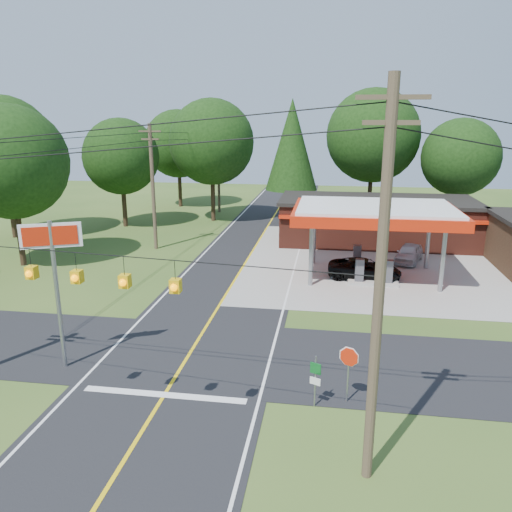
# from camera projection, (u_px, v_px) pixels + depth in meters

# --- Properties ---
(ground) EXTENTS (120.00, 120.00, 0.00)m
(ground) POSITION_uv_depth(u_px,v_px,m) (190.00, 354.00, 22.81)
(ground) COLOR #30501C
(ground) RESTS_ON ground
(main_highway) EXTENTS (8.00, 120.00, 0.02)m
(main_highway) POSITION_uv_depth(u_px,v_px,m) (190.00, 353.00, 22.81)
(main_highway) COLOR black
(main_highway) RESTS_ON ground
(cross_road) EXTENTS (70.00, 7.00, 0.02)m
(cross_road) POSITION_uv_depth(u_px,v_px,m) (190.00, 353.00, 22.80)
(cross_road) COLOR black
(cross_road) RESTS_ON ground
(lane_center_yellow) EXTENTS (0.15, 110.00, 0.00)m
(lane_center_yellow) POSITION_uv_depth(u_px,v_px,m) (190.00, 353.00, 22.80)
(lane_center_yellow) COLOR yellow
(lane_center_yellow) RESTS_ON main_highway
(gas_canopy) EXTENTS (10.60, 7.40, 4.88)m
(gas_canopy) POSITION_uv_depth(u_px,v_px,m) (375.00, 215.00, 32.75)
(gas_canopy) COLOR gray
(gas_canopy) RESTS_ON ground
(convenience_store) EXTENTS (16.40, 7.55, 3.80)m
(convenience_store) POSITION_uv_depth(u_px,v_px,m) (376.00, 220.00, 42.74)
(convenience_store) COLOR #5B251A
(convenience_store) RESTS_ON ground
(utility_pole_near_right) EXTENTS (1.80, 0.30, 11.50)m
(utility_pole_near_right) POSITION_uv_depth(u_px,v_px,m) (379.00, 289.00, 13.46)
(utility_pole_near_right) COLOR #473828
(utility_pole_near_right) RESTS_ON ground
(utility_pole_far_left) EXTENTS (1.80, 0.30, 10.00)m
(utility_pole_far_left) POSITION_uv_depth(u_px,v_px,m) (153.00, 185.00, 39.72)
(utility_pole_far_left) COLOR #473828
(utility_pole_far_left) RESTS_ON ground
(utility_pole_north) EXTENTS (0.30, 0.30, 9.50)m
(utility_pole_north) POSITION_uv_depth(u_px,v_px,m) (219.00, 170.00, 55.81)
(utility_pole_north) COLOR #473828
(utility_pole_north) RESTS_ON ground
(overhead_beacons) EXTENTS (17.04, 2.04, 1.03)m
(overhead_beacons) POSITION_uv_depth(u_px,v_px,m) (99.00, 257.00, 15.57)
(overhead_beacons) COLOR black
(overhead_beacons) RESTS_ON ground
(treeline_backdrop) EXTENTS (70.27, 51.59, 13.30)m
(treeline_backdrop) POSITION_uv_depth(u_px,v_px,m) (272.00, 152.00, 43.55)
(treeline_backdrop) COLOR #332316
(treeline_backdrop) RESTS_ON ground
(suv_car) EXTENTS (5.18, 5.18, 1.34)m
(suv_car) POSITION_uv_depth(u_px,v_px,m) (364.00, 269.00, 33.25)
(suv_car) COLOR black
(suv_car) RESTS_ON ground
(sedan_car) EXTENTS (4.98, 4.98, 1.33)m
(sedan_car) POSITION_uv_depth(u_px,v_px,m) (409.00, 253.00, 37.09)
(sedan_car) COLOR silver
(sedan_car) RESTS_ON ground
(big_stop_sign) EXTENTS (2.22, 1.04, 6.44)m
(big_stop_sign) POSITION_uv_depth(u_px,v_px,m) (54.00, 262.00, 20.35)
(big_stop_sign) COLOR gray
(big_stop_sign) RESTS_ON ground
(octagonal_stop_sign) EXTENTS (0.74, 0.37, 2.29)m
(octagonal_stop_sign) POSITION_uv_depth(u_px,v_px,m) (349.00, 362.00, 18.47)
(octagonal_stop_sign) COLOR gray
(octagonal_stop_sign) RESTS_ON ground
(route_sign_post) EXTENTS (0.40, 0.20, 2.07)m
(route_sign_post) POSITION_uv_depth(u_px,v_px,m) (315.00, 377.00, 18.29)
(route_sign_post) COLOR gray
(route_sign_post) RESTS_ON ground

